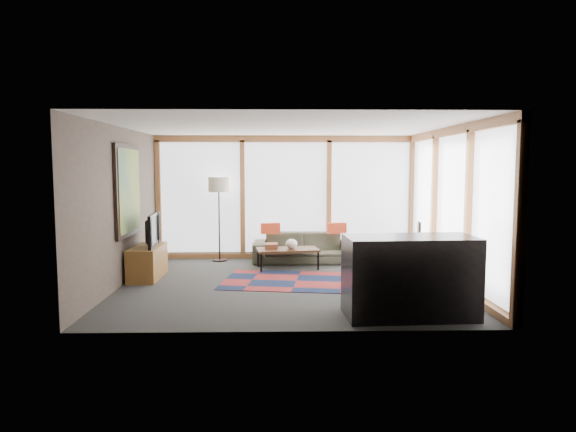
{
  "coord_description": "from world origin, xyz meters",
  "views": [
    {
      "loc": [
        -0.2,
        -8.43,
        1.95
      ],
      "look_at": [
        0.0,
        0.4,
        1.1
      ],
      "focal_mm": 32.0,
      "sensor_mm": 36.0,
      "label": 1
    }
  ],
  "objects_px": {
    "sofa": "(303,248)",
    "bar_counter": "(410,277)",
    "tv_console": "(148,262)",
    "floor_lamp": "(219,219)",
    "television": "(148,230)",
    "coffee_table": "(288,259)",
    "bookshelf": "(424,262)"
  },
  "relations": [
    {
      "from": "sofa",
      "to": "floor_lamp",
      "type": "height_order",
      "value": "floor_lamp"
    },
    {
      "from": "coffee_table",
      "to": "television",
      "type": "bearing_deg",
      "value": -162.62
    },
    {
      "from": "floor_lamp",
      "to": "bar_counter",
      "type": "distance_m",
      "value": 4.99
    },
    {
      "from": "tv_console",
      "to": "bar_counter",
      "type": "height_order",
      "value": "bar_counter"
    },
    {
      "from": "floor_lamp",
      "to": "coffee_table",
      "type": "distance_m",
      "value": 1.76
    },
    {
      "from": "floor_lamp",
      "to": "television",
      "type": "relative_size",
      "value": 1.76
    },
    {
      "from": "coffee_table",
      "to": "floor_lamp",
      "type": "bearing_deg",
      "value": 148.87
    },
    {
      "from": "television",
      "to": "bar_counter",
      "type": "height_order",
      "value": "television"
    },
    {
      "from": "floor_lamp",
      "to": "coffee_table",
      "type": "bearing_deg",
      "value": -31.13
    },
    {
      "from": "bookshelf",
      "to": "floor_lamp",
      "type": "bearing_deg",
      "value": 157.11
    },
    {
      "from": "sofa",
      "to": "television",
      "type": "bearing_deg",
      "value": -150.93
    },
    {
      "from": "sofa",
      "to": "coffee_table",
      "type": "xyz_separation_m",
      "value": [
        -0.34,
        -0.67,
        -0.1
      ]
    },
    {
      "from": "sofa",
      "to": "bar_counter",
      "type": "xyz_separation_m",
      "value": [
        1.18,
        -3.87,
        0.23
      ]
    },
    {
      "from": "television",
      "to": "floor_lamp",
      "type": "bearing_deg",
      "value": -37.66
    },
    {
      "from": "bookshelf",
      "to": "tv_console",
      "type": "relative_size",
      "value": 1.81
    },
    {
      "from": "bookshelf",
      "to": "tv_console",
      "type": "xyz_separation_m",
      "value": [
        -4.9,
        -0.01,
        0.03
      ]
    },
    {
      "from": "floor_lamp",
      "to": "bookshelf",
      "type": "relative_size",
      "value": 0.85
    },
    {
      "from": "tv_console",
      "to": "television",
      "type": "bearing_deg",
      "value": 23.93
    },
    {
      "from": "floor_lamp",
      "to": "tv_console",
      "type": "xyz_separation_m",
      "value": [
        -1.08,
        -1.62,
        -0.59
      ]
    },
    {
      "from": "coffee_table",
      "to": "bar_counter",
      "type": "bearing_deg",
      "value": -64.63
    },
    {
      "from": "television",
      "to": "coffee_table",
      "type": "bearing_deg",
      "value": -76.91
    },
    {
      "from": "bar_counter",
      "to": "tv_console",
      "type": "bearing_deg",
      "value": 145.91
    },
    {
      "from": "sofa",
      "to": "floor_lamp",
      "type": "bearing_deg",
      "value": 176.14
    },
    {
      "from": "bookshelf",
      "to": "bar_counter",
      "type": "height_order",
      "value": "bar_counter"
    },
    {
      "from": "sofa",
      "to": "tv_console",
      "type": "bearing_deg",
      "value": -150.96
    },
    {
      "from": "floor_lamp",
      "to": "bar_counter",
      "type": "height_order",
      "value": "floor_lamp"
    },
    {
      "from": "sofa",
      "to": "television",
      "type": "height_order",
      "value": "television"
    },
    {
      "from": "coffee_table",
      "to": "television",
      "type": "relative_size",
      "value": 1.18
    },
    {
      "from": "bookshelf",
      "to": "coffee_table",
      "type": "bearing_deg",
      "value": 162.4
    },
    {
      "from": "floor_lamp",
      "to": "tv_console",
      "type": "relative_size",
      "value": 1.54
    },
    {
      "from": "sofa",
      "to": "bookshelf",
      "type": "distance_m",
      "value": 2.53
    },
    {
      "from": "coffee_table",
      "to": "bookshelf",
      "type": "relative_size",
      "value": 0.57
    }
  ]
}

